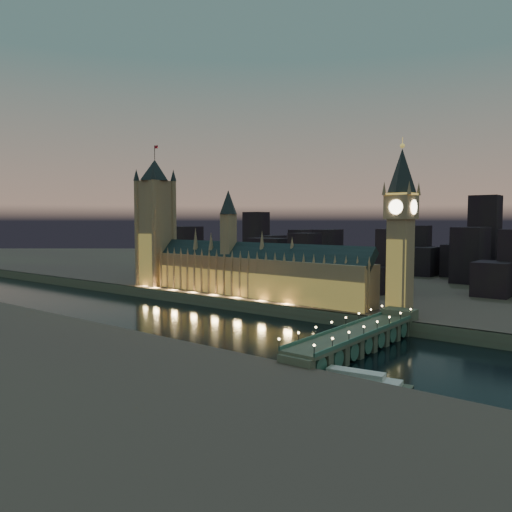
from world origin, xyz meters
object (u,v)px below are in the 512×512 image
Objects in this scene: westminster_bridge at (360,338)px; elizabeth_tower at (401,216)px; palace_of_westminster at (248,270)px; victoria_tower at (155,216)px; river_boat at (356,378)px.

elizabeth_tower is at bearing 96.19° from westminster_bridge.
victoria_tower is at bearing 179.90° from palace_of_westminster.
victoria_tower is at bearing 155.81° from river_boat.
river_boat is (27.09, -110.11, -64.04)m from elizabeth_tower.
westminster_bridge is 49.21m from river_boat.
westminster_bridge is at bearing -16.20° from victoria_tower.
victoria_tower is 218.00m from elizabeth_tower.
elizabeth_tower reaches higher than river_boat.
elizabeth_tower is 2.38× the size of river_boat.
elizabeth_tower reaches higher than westminster_bridge.
elizabeth_tower is 130.23m from river_boat.
victoria_tower is at bearing 163.80° from westminster_bridge.
victoria_tower is 242.19m from westminster_bridge.
palace_of_westminster is 4.64× the size of river_boat.
elizabeth_tower is 88.75m from westminster_bridge.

